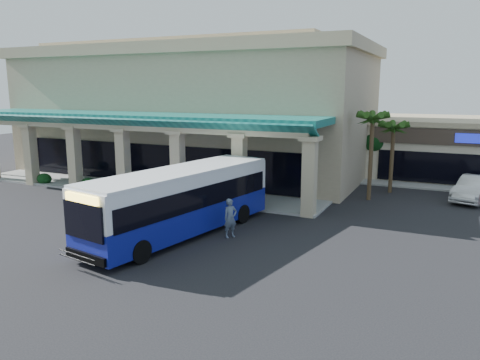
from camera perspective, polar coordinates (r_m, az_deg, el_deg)
The scene contains 9 objects.
ground at distance 25.90m, azimuth -8.00°, elevation -5.70°, with size 110.00×110.00×0.00m, color black.
main_building at distance 42.66m, azimuth -5.59°, elevation 8.68°, with size 30.80×14.80×11.35m, color tan, non-canonical shape.
arcade at distance 35.30m, azimuth -13.09°, elevation 3.34°, with size 30.00×6.20×5.70m, color #0F5B57, non-canonical shape.
palm_0 at distance 32.43m, azimuth 15.69°, elevation 3.35°, with size 2.40×2.40×6.60m, color #1C3D10, non-canonical shape.
palm_1 at distance 35.29m, azimuth 18.06°, elevation 3.16°, with size 2.40×2.40×5.80m, color #1C3D10, non-canonical shape.
broadleaf_tree at distance 40.53m, azimuth 16.09°, elevation 3.53°, with size 2.60×2.60×4.81m, color black, non-canonical shape.
transit_bus at distance 24.06m, azimuth -7.18°, elevation -2.76°, with size 2.86×12.27×3.43m, color navy, non-canonical shape.
pedestrian at distance 23.70m, azimuth -1.19°, elevation -4.67°, with size 0.73×0.48×2.00m, color slate.
car_white at distance 35.06m, azimuth 26.66°, elevation -0.95°, with size 1.77×5.07×1.67m, color silver.
Camera 1 is at (13.59, -20.76, 7.44)m, focal length 35.00 mm.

